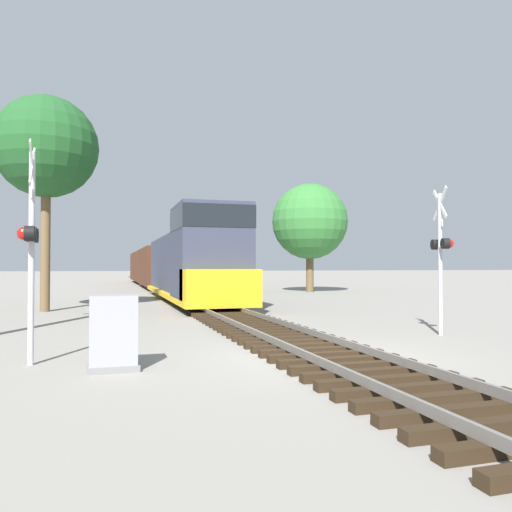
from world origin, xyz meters
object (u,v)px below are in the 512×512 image
relay_cabinet (114,334)px  tree_far_right (46,148)px  crossing_signal_near (30,239)px  tree_mid_background (310,222)px  tree_deep_background (211,227)px  freight_train (162,266)px  crossing_signal_far (441,250)px

relay_cabinet → tree_far_right: tree_far_right is taller
crossing_signal_near → relay_cabinet: crossing_signal_near is taller
crossing_signal_near → relay_cabinet: size_ratio=3.13×
tree_mid_background → tree_deep_background: bearing=96.7°
crossing_signal_near → tree_mid_background: bearing=144.6°
crossing_signal_near → tree_far_right: size_ratio=0.47×
crossing_signal_near → tree_deep_background: bearing=162.6°
tree_deep_background → tree_far_right: bearing=-112.3°
relay_cabinet → freight_train: bearing=82.3°
tree_far_right → tree_mid_background: bearing=34.4°
tree_mid_background → tree_deep_background: size_ratio=0.84×
crossing_signal_near → tree_mid_background: (16.38, 24.50, 2.86)m
crossing_signal_far → tree_deep_background: bearing=10.3°
freight_train → tree_mid_background: size_ratio=5.84×
crossing_signal_far → crossing_signal_near: bearing=110.8°
freight_train → relay_cabinet: freight_train is taller
relay_cabinet → tree_mid_background: (14.77, 25.52, 4.67)m
crossing_signal_far → freight_train: bearing=22.8°
tree_far_right → tree_mid_background: 21.23m
crossing_signal_far → tree_deep_background: (2.97, 47.01, 4.25)m
crossing_signal_far → relay_cabinet: bearing=118.2°
relay_cabinet → crossing_signal_far: bearing=14.4°
crossing_signal_near → tree_deep_background: 50.34m
freight_train → relay_cabinet: 32.42m
freight_train → tree_deep_background: tree_deep_background is taller
freight_train → tree_mid_background: 12.82m
tree_mid_background → tree_deep_background: 24.00m
freight_train → crossing_signal_far: bearing=-81.0°
tree_mid_background → tree_deep_background: tree_deep_background is taller
tree_far_right → tree_mid_background: (17.46, 11.96, -1.76)m
crossing_signal_far → tree_deep_background: 47.30m
tree_mid_background → relay_cabinet: bearing=-120.1°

